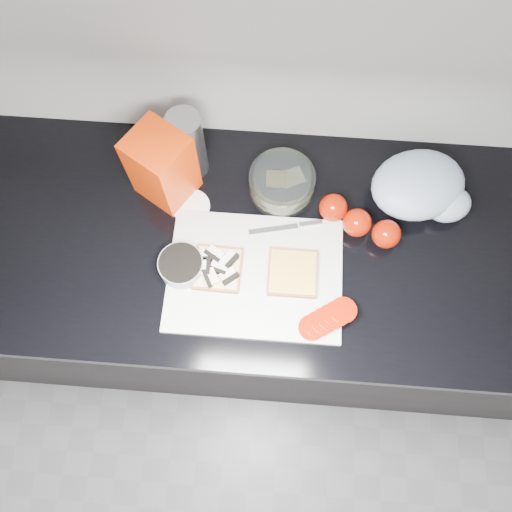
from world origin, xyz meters
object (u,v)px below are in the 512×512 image
at_px(cutting_board, 255,275).
at_px(steel_canister, 188,145).
at_px(glass_bowl, 282,183).
at_px(bread_bag, 162,167).

relative_size(cutting_board, steel_canister, 2.06).
distance_m(cutting_board, steel_canister, 0.34).
xyz_separation_m(cutting_board, steel_canister, (-0.18, 0.28, 0.09)).
height_order(cutting_board, glass_bowl, glass_bowl).
distance_m(glass_bowl, steel_canister, 0.24).
relative_size(glass_bowl, steel_canister, 0.82).
bearing_deg(cutting_board, glass_bowl, 78.35).
xyz_separation_m(glass_bowl, bread_bag, (-0.28, -0.01, 0.06)).
bearing_deg(glass_bowl, cutting_board, -101.65).
height_order(glass_bowl, steel_canister, steel_canister).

